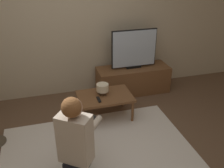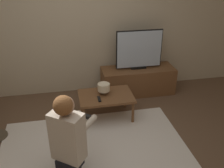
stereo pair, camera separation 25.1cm
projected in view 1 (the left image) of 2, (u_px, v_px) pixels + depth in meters
ground_plane at (102, 162)px, 3.00m from camera, size 10.00×10.00×0.00m
wall_back at (72, 20)px, 4.07m from camera, size 10.00×0.06×2.60m
rug at (102, 162)px, 2.99m from camera, size 2.38×1.99×0.02m
tv_stand at (133, 80)px, 4.51m from camera, size 1.28×0.47×0.47m
tv at (134, 49)px, 4.25m from camera, size 0.80×0.08×0.68m
coffee_table at (105, 98)px, 3.72m from camera, size 0.80×0.55×0.38m
person_kneeling at (75, 141)px, 2.55m from camera, size 0.66×0.77×1.02m
table_lamp at (102, 88)px, 3.68m from camera, size 0.18×0.18×0.17m
remote at (99, 99)px, 3.57m from camera, size 0.04×0.15×0.02m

